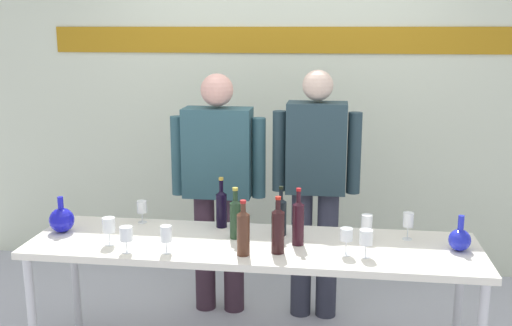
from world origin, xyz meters
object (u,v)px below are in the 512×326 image
Objects in this scene: decanter_blue_left at (62,220)px; decanter_blue_right at (460,239)px; wine_glass_left_2 at (109,225)px; wine_bottle_0 at (243,231)px; wine_glass_right_2 at (346,235)px; wine_bottle_5 at (235,217)px; presenter_right at (316,181)px; wine_bottle_4 at (298,221)px; wine_glass_left_1 at (126,234)px; wine_glass_right_1 at (366,238)px; wine_bottle_2 at (281,215)px; wine_glass_left_0 at (166,234)px; wine_glass_right_3 at (367,223)px; wine_bottle_3 at (278,229)px; wine_glass_left_3 at (142,207)px; wine_bottle_1 at (221,207)px; wine_glass_right_0 at (408,220)px; display_table at (252,252)px; presenter_left at (218,178)px.

decanter_blue_right is at bearing 0.00° from decanter_blue_left.
decanter_blue_left is 0.40m from wine_glass_left_2.
wine_bottle_0 reaches higher than wine_glass_right_2.
presenter_right is at bearing 54.68° from wine_bottle_5.
wine_bottle_4 reaches higher than wine_glass_left_1.
presenter_right is at bearing 36.04° from wine_glass_left_2.
wine_glass_right_1 is at bearing 4.89° from wine_bottle_0.
wine_glass_left_1 is (-0.80, -0.39, -0.02)m from wine_bottle_2.
wine_glass_left_0 is (-0.33, -0.28, -0.03)m from wine_bottle_5.
wine_bottle_5 is at bearing -174.81° from wine_glass_right_3.
wine_glass_left_1 is (-0.21, -0.03, -0.00)m from wine_glass_left_0.
wine_bottle_0 is (-1.16, -0.22, 0.07)m from decanter_blue_right.
wine_bottle_3 is 0.97m from wine_glass_left_3.
wine_glass_right_2 is at bearing -115.47° from wine_glass_right_3.
wine_glass_left_2 is 1.12× the size of wine_glass_left_3.
wine_glass_left_3 is (0.06, 0.40, -0.01)m from wine_glass_left_2.
wine_bottle_4 reaches higher than wine_bottle_3.
decanter_blue_left is 1.67m from wine_glass_right_2.
wine_bottle_1 reaches higher than wine_glass_left_0.
wine_bottle_5 is (-0.09, 0.25, -0.01)m from wine_bottle_0.
wine_glass_right_0 is at bearing 16.56° from wine_glass_left_0.
wine_glass_left_0 is 1.09× the size of wine_glass_left_3.
display_table is 17.44× the size of wine_glass_left_1.
wine_bottle_2 is (1.29, 0.12, 0.04)m from decanter_blue_left.
decanter_blue_left is at bearing -150.55° from wine_glass_left_3.
decanter_blue_right is 1.88m from wine_glass_left_3.
wine_bottle_0 is 1.94× the size of wine_glass_left_2.
display_table is 16.21× the size of wine_glass_left_2.
wine_bottle_1 reaches higher than wine_bottle_0.
display_table is 15.93× the size of wine_glass_right_0.
wine_bottle_1 is 0.51m from wine_glass_left_0.
wine_glass_left_2 is (-0.93, -0.29, -0.01)m from wine_bottle_2.
wine_glass_right_0 is (0.73, 0.02, -0.01)m from wine_bottle_2.
presenter_right is 0.75m from wine_bottle_5.
wine_bottle_4 is 2.05× the size of wine_glass_right_0.
wine_glass_left_2 is at bearing 142.80° from wine_glass_left_1.
wine_bottle_5 is 1.89× the size of wine_glass_right_0.
wine_glass_left_1 is at bearing -173.95° from wine_glass_right_2.
display_table is at bearing 10.12° from wine_glass_left_2.
presenter_right is 1.38m from wine_glass_left_2.
decanter_blue_left is at bearing 178.69° from display_table.
wine_bottle_1 is 0.68m from wine_glass_left_2.
wine_glass_left_2 is 1.41m from wine_glass_right_1.
decanter_blue_left reaches higher than wine_glass_right_2.
wine_glass_left_2 is at bearing -119.55° from presenter_left.
wine_bottle_5 is 2.00× the size of wine_glass_right_3.
wine_glass_left_2 is (-1.04, -0.14, -0.03)m from wine_bottle_4.
wine_glass_left_3 is (-1.86, 0.23, 0.03)m from decanter_blue_right.
decanter_blue_left is 1.04m from wine_bottle_5.
wine_glass_left_0 is 1.06m from wine_glass_right_1.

